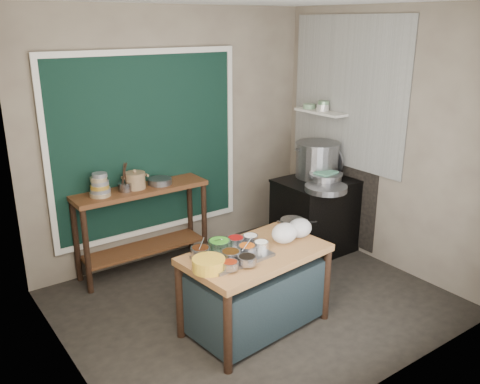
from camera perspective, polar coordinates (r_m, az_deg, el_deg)
floor at (r=5.12m, az=1.53°, el=-12.34°), size 3.50×3.00×0.02m
back_wall at (r=5.80m, az=-7.43°, el=6.27°), size 3.50×0.02×2.80m
left_wall at (r=3.81m, az=-19.91°, el=-1.26°), size 0.02×3.00×2.80m
right_wall at (r=5.77m, az=15.81°, el=5.66°), size 0.02×3.00×2.80m
curtain_panel at (r=5.62m, az=-10.36°, el=5.21°), size 2.10×0.02×1.90m
curtain_frame at (r=5.61m, az=-10.31°, el=5.19°), size 2.22×0.03×2.02m
tile_panel at (r=6.03m, az=11.93°, el=10.84°), size 0.02×1.70×1.70m
soot_patch at (r=6.35m, az=10.62°, el=0.63°), size 0.01×1.30×1.30m
wall_shelf at (r=6.19m, az=9.06°, el=8.86°), size 0.22×0.70×0.03m
prep_table at (r=4.56m, az=1.72°, el=-10.93°), size 1.32×0.84×0.75m
back_counter at (r=5.64m, az=-10.84°, el=-4.12°), size 1.45×0.40×0.95m
stove_block at (r=6.11m, az=8.59°, el=-2.71°), size 0.90×0.68×0.85m
stove_top at (r=5.96m, az=8.79°, el=1.23°), size 0.92×0.69×0.03m
condiment_tray at (r=4.28m, az=-0.83°, el=-7.17°), size 0.61×0.45×0.03m
condiment_bowls at (r=4.26m, az=-1.18°, el=-6.60°), size 0.66×0.54×0.08m
yellow_basin at (r=4.06m, az=-3.53°, el=-8.11°), size 0.32×0.32×0.10m
saucepan at (r=4.78m, az=5.89°, el=-3.76°), size 0.30×0.30×0.13m
plastic_bag_a at (r=4.53m, az=5.01°, el=-4.62°), size 0.27×0.24×0.18m
plastic_bag_b at (r=4.66m, az=6.73°, el=-4.04°), size 0.25×0.21×0.17m
bowl_stack at (r=5.29m, az=-15.46°, el=0.64°), size 0.21×0.21×0.24m
utensil_cup at (r=5.40m, az=-12.76°, el=0.60°), size 0.17×0.17×0.09m
ceramic_crock at (r=5.45m, az=-11.68°, el=1.18°), size 0.27×0.27×0.15m
wide_bowl at (r=5.56m, az=-8.98°, el=1.20°), size 0.33×0.33×0.06m
stock_pot at (r=6.02m, az=8.65°, el=3.60°), size 0.65×0.65×0.41m
pot_lid at (r=6.16m, az=10.22°, el=3.77°), size 0.14×0.41×0.40m
steamer at (r=5.79m, az=9.58°, el=1.48°), size 0.46×0.46×0.13m
green_cloth at (r=5.77m, az=9.61°, el=2.16°), size 0.26×0.21×0.02m
shallow_pan at (r=5.57m, az=9.63°, el=0.42°), size 0.59×0.59×0.06m
shelf_bowl_stack at (r=6.16m, az=9.29°, el=9.47°), size 0.15×0.15×0.12m
shelf_bowl_green at (r=6.33m, az=7.77°, el=9.51°), size 0.18×0.18×0.05m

